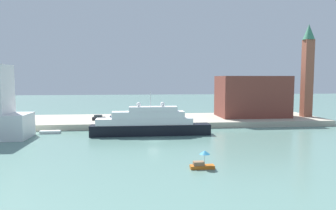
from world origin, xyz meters
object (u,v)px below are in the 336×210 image
Objects in this scene: harbor_building at (252,96)px; mooring_bollard at (160,121)px; small_motorboat at (202,162)px; bell_tower at (308,67)px; large_yacht at (149,124)px; work_barge at (50,132)px; parked_car at (99,118)px; person_figure at (110,118)px.

harbor_building is 33.92× the size of mooring_bollard.
small_motorboat is 57.93m from harbor_building.
bell_tower is at bearing 46.94° from small_motorboat.
bell_tower is (52.34, 18.97, 15.01)m from large_yacht.
harbor_building is (59.95, 16.21, 7.93)m from work_barge.
bell_tower reaches higher than harbor_building.
parked_car is (-21.55, 46.54, 1.27)m from small_motorboat.
small_motorboat is at bearing -76.41° from large_yacht.
bell_tower is at bearing 19.92° from large_yacht.
person_figure is 2.47× the size of mooring_bollard.
work_barge is at bearing 169.25° from large_yacht.
large_yacht is 40.89m from harbor_building.
mooring_bollard is (-3.58, 39.68, 0.93)m from small_motorboat.
person_figure reaches higher than small_motorboat.
person_figure is (-45.54, -5.00, -5.90)m from harbor_building.
bell_tower is (45.23, 48.40, 16.82)m from small_motorboat.
person_figure is at bearing 124.22° from large_yacht.
large_yacht is 1.00× the size of bell_tower.
small_motorboat is 5.90× the size of mooring_bollard.
harbor_building reaches higher than small_motorboat.
small_motorboat is at bearing -133.06° from bell_tower.
work_barge is 3.16× the size of person_figure.
harbor_building reaches higher than person_figure.
parked_car is (10.86, 12.31, 1.96)m from work_barge.
bell_tower is at bearing -6.60° from harbor_building.
mooring_bollard is (3.54, 10.24, -0.88)m from large_yacht.
work_barge is 0.23× the size of harbor_building.
small_motorboat is at bearing -68.39° from person_figure.
person_figure is (-18.01, 45.45, 1.34)m from small_motorboat.
person_figure is at bearing 158.18° from mooring_bollard.
parked_car is at bearing -178.41° from bell_tower.
person_figure is (3.54, -1.09, 0.07)m from parked_car.
harbor_building is 33.52m from mooring_bollard.
small_motorboat is 0.98× the size of parked_car.
harbor_building is 0.73× the size of bell_tower.
small_motorboat is at bearing -65.16° from parked_car.
large_yacht is 19.38m from person_figure.
bell_tower reaches higher than parked_car.
large_yacht is 7.83× the size of small_motorboat.
large_yacht is 5.93× the size of work_barge.
large_yacht reaches higher than person_figure.
person_figure is at bearing 111.61° from small_motorboat.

